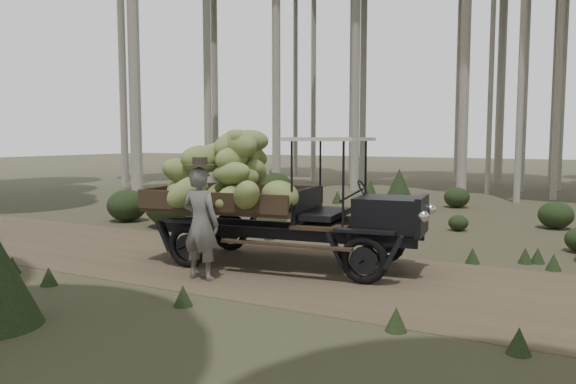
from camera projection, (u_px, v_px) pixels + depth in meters
ground at (330, 276)px, 9.45m from camera, size 120.00×120.00×0.00m
dirt_track at (330, 276)px, 9.45m from camera, size 70.00×4.00×0.01m
banana_truck at (255, 185)px, 10.25m from camera, size 5.39×2.82×2.57m
farmer at (201, 222)px, 9.14m from camera, size 0.68×0.49×2.01m
undergrowth at (349, 233)px, 10.38m from camera, size 20.82×23.36×1.38m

